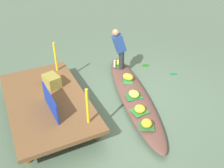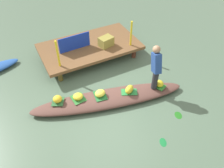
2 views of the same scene
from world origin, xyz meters
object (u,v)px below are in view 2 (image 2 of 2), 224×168
object	(u,v)px
vendor_boat	(109,99)
vendor_person	(156,66)
banana_bunch_2	(129,89)
market_banner	(74,43)
banana_bunch_0	(78,96)
produce_crate	(106,42)
banana_bunch_4	(100,93)
banana_bunch_1	(159,83)
banana_bunch_3	(57,99)
water_bottle	(155,80)

from	to	relation	value
vendor_boat	vendor_person	bearing A→B (deg)	3.26
vendor_boat	banana_bunch_2	size ratio (longest dim) A/B	13.57
banana_bunch_2	market_banner	bearing A→B (deg)	106.04
banana_bunch_0	produce_crate	bearing A→B (deg)	44.98
banana_bunch_0	banana_bunch_4	world-z (taller)	banana_bunch_4
banana_bunch_4	banana_bunch_1	bearing A→B (deg)	-14.58
vendor_boat	produce_crate	distance (m)	2.14
banana_bunch_2	market_banner	size ratio (longest dim) A/B	0.30
banana_bunch_4	produce_crate	bearing A→B (deg)	59.30
banana_bunch_0	banana_bunch_3	bearing A→B (deg)	164.91
vendor_boat	banana_bunch_2	world-z (taller)	banana_bunch_2
banana_bunch_2	vendor_person	size ratio (longest dim) A/B	0.25
vendor_person	banana_bunch_1	bearing A→B (deg)	-31.57
banana_bunch_4	produce_crate	world-z (taller)	produce_crate
produce_crate	banana_bunch_1	bearing A→B (deg)	-75.96
vendor_boat	water_bottle	bearing A→B (deg)	7.65
market_banner	banana_bunch_0	bearing A→B (deg)	-111.26
vendor_person	produce_crate	size ratio (longest dim) A/B	2.82
water_bottle	produce_crate	world-z (taller)	produce_crate
banana_bunch_1	banana_bunch_2	size ratio (longest dim) A/B	0.77
banana_bunch_2	water_bottle	size ratio (longest dim) A/B	1.31
banana_bunch_2	produce_crate	bearing A→B (deg)	81.37
banana_bunch_3	produce_crate	xyz separation A→B (m)	(2.13, 1.49, 0.27)
banana_bunch_1	banana_bunch_0	bearing A→B (deg)	164.91
banana_bunch_2	vendor_person	distance (m)	0.93
banana_bunch_1	produce_crate	world-z (taller)	produce_crate
banana_bunch_1	banana_bunch_4	size ratio (longest dim) A/B	0.82
banana_bunch_0	water_bottle	distance (m)	2.18
banana_bunch_3	banana_bunch_4	distance (m)	1.11
water_bottle	banana_bunch_4	bearing A→B (deg)	171.31
vendor_boat	produce_crate	xyz separation A→B (m)	(0.86, 1.90, 0.48)
banana_bunch_1	banana_bunch_2	bearing A→B (deg)	168.33
banana_bunch_2	banana_bunch_3	xyz separation A→B (m)	(-1.82, 0.55, -0.01)
vendor_person	market_banner	size ratio (longest dim) A/B	1.20
vendor_boat	banana_bunch_2	bearing A→B (deg)	-0.42
vendor_boat	banana_bunch_4	bearing A→B (deg)	164.72
vendor_boat	market_banner	bearing A→B (deg)	106.03
banana_bunch_1	market_banner	world-z (taller)	market_banner
banana_bunch_1	banana_bunch_4	bearing A→B (deg)	165.42
banana_bunch_1	banana_bunch_3	world-z (taller)	banana_bunch_1
banana_bunch_0	banana_bunch_2	distance (m)	1.38
banana_bunch_4	vendor_person	xyz separation A→B (m)	(1.47, -0.33, 0.62)
vendor_person	banana_bunch_3	bearing A→B (deg)	165.99
vendor_boat	banana_bunch_1	world-z (taller)	banana_bunch_1
banana_bunch_0	banana_bunch_1	size ratio (longest dim) A/B	1.12
banana_bunch_1	market_banner	bearing A→B (deg)	121.54
banana_bunch_3	water_bottle	xyz separation A→B (m)	(2.64, -0.54, 0.02)
vendor_boat	banana_bunch_4	world-z (taller)	banana_bunch_4
banana_bunch_0	banana_bunch_1	xyz separation A→B (m)	(2.18, -0.59, 0.02)
vendor_boat	vendor_person	xyz separation A→B (m)	(1.26, -0.22, 0.82)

